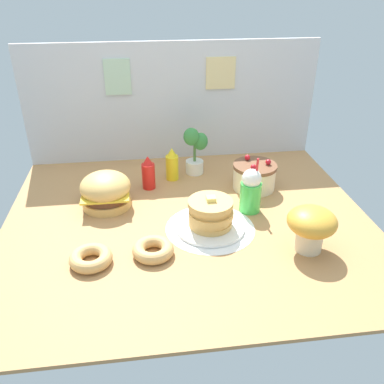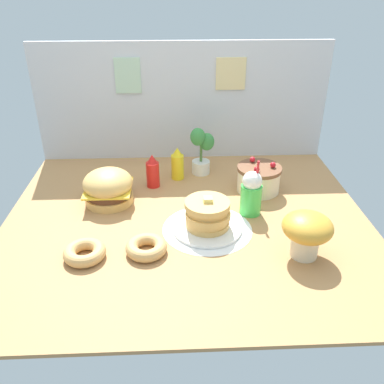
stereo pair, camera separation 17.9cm
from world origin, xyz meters
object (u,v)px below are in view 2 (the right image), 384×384
layer_cake (259,178)px  ketchup_bottle (153,172)px  donut_chocolate (146,247)px  cream_soda_cup (251,193)px  burger (108,187)px  mushroom_stool (307,231)px  pancake_stack (207,217)px  potted_plant (201,149)px  donut_pink_glaze (85,252)px  mustard_bottle (177,164)px

layer_cake → ketchup_bottle: (-0.69, 0.09, 0.02)m
donut_chocolate → cream_soda_cup: bearing=31.3°
layer_cake → cream_soda_cup: (-0.10, -0.28, 0.05)m
burger → cream_soda_cup: (0.86, -0.17, 0.03)m
mushroom_stool → layer_cake: bearing=98.4°
donut_chocolate → mushroom_stool: mushroom_stool is taller
cream_soda_cup → donut_chocolate: cream_soda_cup is taller
pancake_stack → layer_cake: (0.37, 0.44, 0.00)m
potted_plant → ketchup_bottle: bearing=-150.7°
pancake_stack → donut_pink_glaze: 0.68m
cream_soda_cup → potted_plant: 0.61m
burger → layer_cake: (0.96, 0.11, -0.02)m
layer_cake → mustard_bottle: (-0.52, 0.20, 0.02)m
pancake_stack → donut_pink_glaze: pancake_stack is taller
ketchup_bottle → mushroom_stool: 1.12m
mustard_bottle → mushroom_stool: size_ratio=0.91×
burger → donut_pink_glaze: 0.57m
mustard_bottle → potted_plant: (0.16, 0.07, 0.08)m
layer_cake → mustard_bottle: size_ratio=1.25×
mustard_bottle → potted_plant: bearing=24.3°
burger → cream_soda_cup: cream_soda_cup is taller
pancake_stack → mustard_bottle: mustard_bottle is taller
ketchup_bottle → donut_pink_glaze: ketchup_bottle is taller
donut_chocolate → layer_cake: bearing=42.5°
burger → potted_plant: (0.60, 0.38, 0.08)m
cream_soda_cup → potted_plant: bearing=115.2°
cream_soda_cup → pancake_stack: bearing=-148.9°
ketchup_bottle → potted_plant: potted_plant is taller
layer_cake → donut_chocolate: 0.95m
cream_soda_cup → mustard_bottle: bearing=131.5°
ketchup_bottle → cream_soda_cup: cream_soda_cup is taller
donut_pink_glaze → potted_plant: potted_plant is taller
layer_cake → potted_plant: potted_plant is taller
potted_plant → mushroom_stool: 1.08m
donut_pink_glaze → potted_plant: bearing=55.7°
ketchup_bottle → mushroom_stool: mushroom_stool is taller
layer_cake → donut_pink_glaze: size_ratio=1.34×
burger → mushroom_stool: size_ratio=1.21×
layer_cake → potted_plant: (-0.36, 0.28, 0.10)m
layer_cake → cream_soda_cup: 0.30m
ketchup_bottle → donut_pink_glaze: 0.83m
pancake_stack → potted_plant: size_ratio=1.11×
burger → layer_cake: size_ratio=1.06×
mustard_bottle → donut_pink_glaze: (-0.48, -0.87, -0.07)m
donut_pink_glaze → potted_plant: 1.15m
ketchup_bottle → potted_plant: 0.39m
pancake_stack → ketchup_bottle: 0.62m
ketchup_bottle → mustard_bottle: (0.17, 0.11, 0.00)m
layer_cake → mushroom_stool: bearing=-81.6°
pancake_stack → cream_soda_cup: bearing=31.1°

